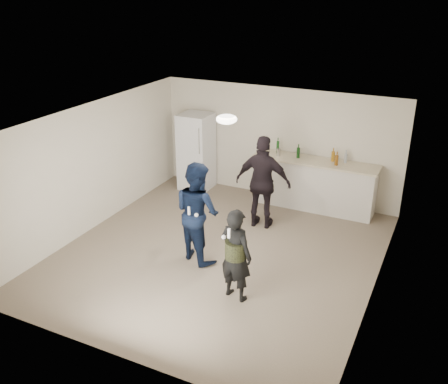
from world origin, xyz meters
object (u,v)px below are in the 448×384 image
at_px(spectator, 263,183).
at_px(fridge, 196,152).
at_px(counter, 313,185).
at_px(shaker, 278,152).
at_px(woman, 236,255).
at_px(man, 197,212).

bearing_deg(spectator, fridge, -35.13).
bearing_deg(counter, spectator, -117.45).
height_order(shaker, spectator, spectator).
bearing_deg(shaker, woman, -79.66).
bearing_deg(shaker, counter, 2.83).
bearing_deg(spectator, man, 65.33).
xyz_separation_m(counter, shaker, (-0.81, -0.04, 0.65)).
height_order(fridge, man, man).
bearing_deg(fridge, spectator, -29.45).
height_order(fridge, spectator, spectator).
height_order(counter, fridge, fridge).
bearing_deg(man, woman, 167.69).
bearing_deg(spectator, counter, -123.12).
distance_m(counter, shaker, 1.04).
distance_m(counter, woman, 3.77).
xyz_separation_m(shaker, woman, (0.68, -3.72, -0.41)).
bearing_deg(man, spectator, -85.03).
height_order(fridge, shaker, fridge).
bearing_deg(counter, woman, -92.03).
bearing_deg(counter, man, -112.82).
distance_m(man, woman, 1.38).
bearing_deg(fridge, shaker, 0.85).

